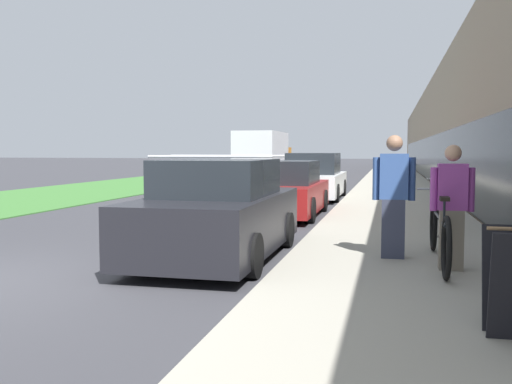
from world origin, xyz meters
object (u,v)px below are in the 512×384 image
at_px(tandem_bicycle, 439,234).
at_px(bike_rack_hoop, 452,205).
at_px(person_bystander, 394,196).
at_px(parked_sedan_far, 314,178).
at_px(person_rider, 452,207).
at_px(parked_sedan_curbside, 218,213).
at_px(vintage_roadster_curbside, 284,191).
at_px(cruiser_bike_nearest, 440,204).
at_px(moving_truck, 264,155).

relative_size(tandem_bicycle, bike_rack_hoop, 3.33).
distance_m(person_bystander, bike_rack_hoop, 3.01).
bearing_deg(tandem_bicycle, person_bystander, 153.03).
distance_m(bike_rack_hoop, parked_sedan_far, 9.27).
height_order(person_rider, bike_rack_hoop, person_rider).
distance_m(person_rider, parked_sedan_curbside, 3.41).
xyz_separation_m(person_rider, parked_sedan_far, (-3.33, 11.96, -0.23)).
relative_size(tandem_bicycle, person_rider, 1.77).
bearing_deg(person_bystander, parked_sedan_curbside, 178.14).
height_order(bike_rack_hoop, parked_sedan_far, parked_sedan_far).
height_order(vintage_roadster_curbside, parked_sedan_far, parked_sedan_far).
bearing_deg(cruiser_bike_nearest, parked_sedan_curbside, -130.33).
bearing_deg(bike_rack_hoop, vintage_roadster_curbside, 140.19).
height_order(parked_sedan_curbside, vintage_roadster_curbside, parked_sedan_curbside).
height_order(tandem_bicycle, parked_sedan_curbside, parked_sedan_curbside).
bearing_deg(tandem_bicycle, person_rider, -71.94).
relative_size(person_rider, vintage_roadster_curbside, 0.37).
relative_size(person_bystander, parked_sedan_far, 0.38).
bearing_deg(parked_sedan_far, bike_rack_hoop, -66.65).
relative_size(bike_rack_hoop, cruiser_bike_nearest, 0.46).
distance_m(parked_sedan_curbside, parked_sedan_far, 11.22).
relative_size(person_bystander, moving_truck, 0.26).
xyz_separation_m(tandem_bicycle, cruiser_bike_nearest, (0.38, 4.61, -0.02)).
xyz_separation_m(person_rider, bike_rack_hoop, (0.34, 3.46, -0.28)).
bearing_deg(moving_truck, cruiser_bike_nearest, -67.83).
bearing_deg(moving_truck, tandem_bicycle, -72.37).
height_order(tandem_bicycle, person_bystander, person_bystander).
bearing_deg(cruiser_bike_nearest, tandem_bicycle, -94.71).
height_order(tandem_bicycle, parked_sedan_far, parked_sedan_far).
distance_m(cruiser_bike_nearest, parked_sedan_far, 7.87).
bearing_deg(person_bystander, parked_sedan_far, 103.02).
height_order(tandem_bicycle, moving_truck, moving_truck).
bearing_deg(cruiser_bike_nearest, parked_sedan_far, 117.17).
height_order(parked_sedan_curbside, moving_truck, moving_truck).
xyz_separation_m(cruiser_bike_nearest, parked_sedan_curbside, (-3.58, -4.22, 0.17)).
relative_size(bike_rack_hoop, moving_truck, 0.13).
xyz_separation_m(cruiser_bike_nearest, moving_truck, (-8.39, 20.59, 0.86)).
relative_size(cruiser_bike_nearest, parked_sedan_curbside, 0.45).
bearing_deg(bike_rack_hoop, moving_truck, 110.97).
relative_size(person_bystander, parked_sedan_curbside, 0.42).
bearing_deg(person_rider, parked_sedan_curbside, 167.30).
bearing_deg(moving_truck, vintage_roadster_curbside, -75.96).
bearing_deg(parked_sedan_far, person_rider, -74.45).
bearing_deg(tandem_bicycle, parked_sedan_curbside, 173.07).
height_order(bike_rack_hoop, parked_sedan_curbside, parked_sedan_curbside).
relative_size(person_rider, parked_sedan_far, 0.34).
bearing_deg(parked_sedan_curbside, vintage_roadster_curbside, 90.55).
height_order(person_bystander, moving_truck, moving_truck).
relative_size(bike_rack_hoop, parked_sedan_far, 0.18).
height_order(cruiser_bike_nearest, parked_sedan_far, parked_sedan_far).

